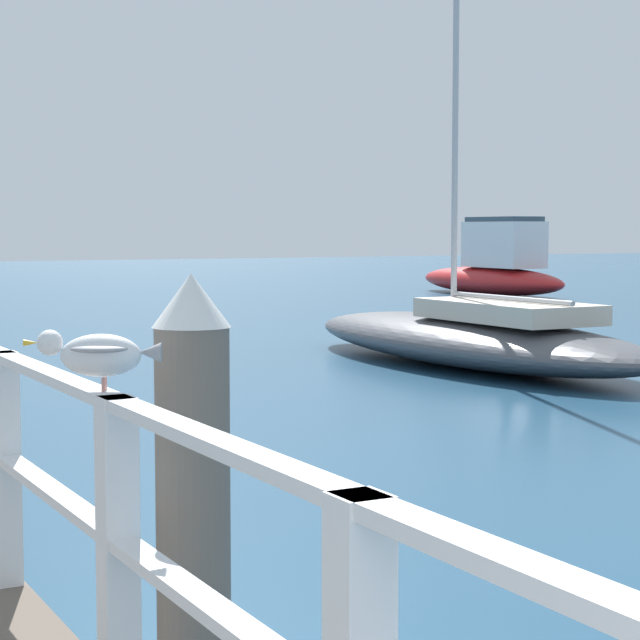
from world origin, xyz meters
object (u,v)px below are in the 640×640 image
Objects in this scene: boat_2 at (494,269)px; boat_4 at (471,337)px; dock_piling_near at (193,541)px; seagull_foreground at (98,353)px.

boat_2 is 20.10m from boat_4.
dock_piling_near is 34.63m from boat_2.
dock_piling_near is 4.55× the size of seagull_foreground.
boat_2 is at bearing -12.94° from seagull_foreground.
seagull_foreground is 34.96m from boat_2.
boat_2 is (21.77, 26.92, -0.16)m from dock_piling_near.
dock_piling_near is 0.22× the size of boat_4.
dock_piling_near is at bearing 53.25° from boat_2.
dock_piling_near is 0.84m from seagull_foreground.
seagull_foreground is at bearing 52.86° from boat_2.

